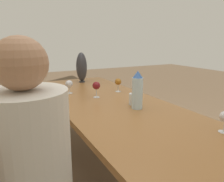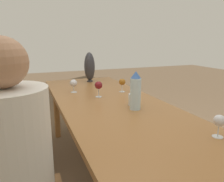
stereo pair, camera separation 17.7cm
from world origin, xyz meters
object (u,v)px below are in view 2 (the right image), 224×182
object	(u,v)px
water_tumbler	(132,100)
vase	(90,67)
wine_glass_2	(73,83)
chair_far	(13,121)
wine_glass_3	(99,86)
wine_glass_0	(219,121)
wine_glass_1	(122,82)
water_bottle	(135,91)
person_near	(17,169)

from	to	relation	value
water_tumbler	vase	xyz separation A→B (m)	(1.07, 0.04, 0.14)
wine_glass_2	chair_far	xyz separation A→B (m)	(0.02, 0.57, -0.32)
wine_glass_2	wine_glass_3	bearing A→B (deg)	-146.33
chair_far	wine_glass_0	bearing A→B (deg)	-140.39
wine_glass_0	wine_glass_2	size ratio (longest dim) A/B	0.97
wine_glass_0	wine_glass_1	size ratio (longest dim) A/B	0.93
chair_far	water_bottle	bearing A→B (deg)	-128.90
person_near	water_tumbler	bearing A→B (deg)	-57.69
water_bottle	wine_glass_3	bearing A→B (deg)	18.33
wine_glass_1	wine_glass_3	world-z (taller)	wine_glass_3
wine_glass_0	wine_glass_3	xyz separation A→B (m)	(1.02, 0.34, 0.02)
water_tumbler	chair_far	world-z (taller)	chair_far
water_tumbler	wine_glass_1	size ratio (longest dim) A/B	0.68
wine_glass_3	wine_glass_1	bearing A→B (deg)	-69.52
vase	water_bottle	bearing A→B (deg)	-179.09
chair_far	vase	bearing A→B (deg)	-62.79
person_near	chair_far	bearing A→B (deg)	4.13
wine_glass_0	wine_glass_1	world-z (taller)	wine_glass_1
water_bottle	wine_glass_2	distance (m)	0.77
wine_glass_1	chair_far	xyz separation A→B (m)	(0.18, 1.03, -0.32)
vase	person_near	distance (m)	1.80
chair_far	wine_glass_1	bearing A→B (deg)	-99.92
vase	wine_glass_3	bearing A→B (deg)	170.27
water_tumbler	wine_glass_2	xyz separation A→B (m)	(0.60, 0.34, 0.04)
water_tumbler	wine_glass_3	size ratio (longest dim) A/B	0.63
wine_glass_1	wine_glass_3	xyz separation A→B (m)	(-0.10, 0.28, 0.01)
vase	wine_glass_2	distance (m)	0.57
vase	wine_glass_3	distance (m)	0.75
water_bottle	wine_glass_3	world-z (taller)	water_bottle
wine_glass_1	wine_glass_3	bearing A→B (deg)	110.48
vase	wine_glass_0	size ratio (longest dim) A/B	2.88
vase	chair_far	size ratio (longest dim) A/B	0.39
vase	chair_far	distance (m)	1.06
wine_glass_0	wine_glass_2	world-z (taller)	wine_glass_2
chair_far	wine_glass_3	bearing A→B (deg)	-110.81
wine_glass_1	person_near	world-z (taller)	person_near
water_bottle	chair_far	xyz separation A→B (m)	(0.72, 0.89, -0.37)
wine_glass_0	wine_glass_2	xyz separation A→B (m)	(1.28, 0.51, 0.00)
wine_glass_2	wine_glass_1	bearing A→B (deg)	-108.90
wine_glass_2	person_near	world-z (taller)	person_near
wine_glass_1	chair_far	bearing A→B (deg)	80.08
water_tumbler	wine_glass_3	bearing A→B (deg)	26.58
wine_glass_0	wine_glass_2	bearing A→B (deg)	21.59
wine_glass_0	chair_far	xyz separation A→B (m)	(1.31, 1.08, -0.32)
wine_glass_3	chair_far	distance (m)	0.87
wine_glass_3	water_tumbler	bearing A→B (deg)	-153.42
vase	wine_glass_0	world-z (taller)	vase
wine_glass_0	wine_glass_3	size ratio (longest dim) A/B	0.87
wine_glass_1	wine_glass_2	distance (m)	0.48
wine_glass_0	wine_glass_2	distance (m)	1.38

